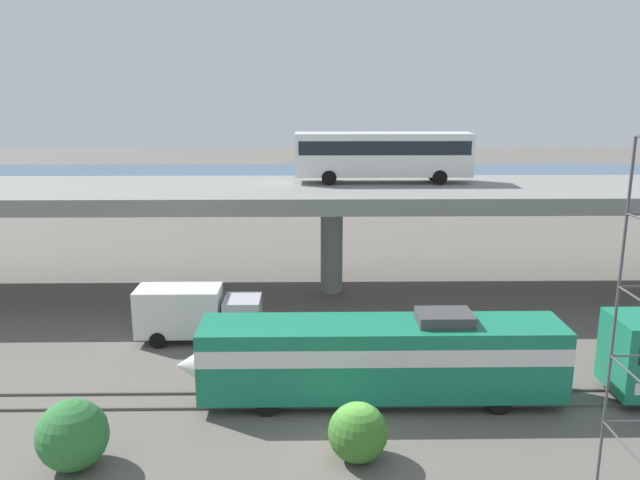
{
  "coord_description": "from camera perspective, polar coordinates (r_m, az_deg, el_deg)",
  "views": [
    {
      "loc": [
        -1.48,
        -22.35,
        13.72
      ],
      "look_at": [
        -0.85,
        16.6,
        4.45
      ],
      "focal_mm": 35.96,
      "sensor_mm": 36.0,
      "label": 1
    }
  ],
  "objects": [
    {
      "name": "harbor_water",
      "position": [
        101.3,
        -0.09,
        5.6
      ],
      "size": [
        140.0,
        36.0,
        0.01
      ],
      "primitive_type": "cube",
      "color": "#385B7A",
      "rests_on": "ground_plane"
    },
    {
      "name": "parked_car_1",
      "position": [
        81.17,
        -12.08,
        4.82
      ],
      "size": [
        4.24,
        1.86,
        1.5
      ],
      "color": "silver",
      "rests_on": "pier_parking_lot"
    },
    {
      "name": "parked_car_7",
      "position": [
        78.43,
        0.55,
        4.82
      ],
      "size": [
        4.55,
        1.94,
        1.5
      ],
      "color": "silver",
      "rests_on": "pier_parking_lot"
    },
    {
      "name": "parked_car_3",
      "position": [
        75.96,
        1.22,
        4.54
      ],
      "size": [
        4.63,
        1.83,
        1.5
      ],
      "color": "#9E998C",
      "rests_on": "pier_parking_lot"
    },
    {
      "name": "ground_plane",
      "position": [
        26.27,
        2.57,
        -18.11
      ],
      "size": [
        260.0,
        260.0,
        0.0
      ],
      "primitive_type": "plane",
      "color": "#605B54"
    },
    {
      "name": "parked_car_6",
      "position": [
        78.28,
        8.27,
        4.67
      ],
      "size": [
        4.13,
        1.92,
        1.5
      ],
      "color": "#0C4C26",
      "rests_on": "pier_parking_lot"
    },
    {
      "name": "rail_strip_near",
      "position": [
        29.08,
        2.17,
        -14.63
      ],
      "size": [
        110.0,
        0.12,
        0.12
      ],
      "primitive_type": "cube",
      "color": "#59544C",
      "rests_on": "ground_plane"
    },
    {
      "name": "parked_car_0",
      "position": [
        78.51,
        -5.51,
        4.77
      ],
      "size": [
        4.63,
        1.95,
        1.5
      ],
      "color": "#9E998C",
      "rests_on": "pier_parking_lot"
    },
    {
      "name": "rail_strip_far",
      "position": [
        30.36,
        2.02,
        -13.36
      ],
      "size": [
        110.0,
        0.12,
        0.12
      ],
      "primitive_type": "cube",
      "color": "#59544C",
      "rests_on": "ground_plane"
    },
    {
      "name": "service_truck_east",
      "position": [
        36.3,
        -11.04,
        -6.32
      ],
      "size": [
        6.8,
        2.46,
        3.04
      ],
      "color": "#B7B7BC",
      "rests_on": "ground_plane"
    },
    {
      "name": "shrub_left",
      "position": [
        26.18,
        -21.17,
        -15.88
      ],
      "size": [
        2.63,
        2.63,
        2.63
      ],
      "primitive_type": "sphere",
      "color": "#307637",
      "rests_on": "ground_plane"
    },
    {
      "name": "train_locomotive",
      "position": [
        28.86,
        3.88,
        -10.19
      ],
      "size": [
        17.08,
        3.04,
        4.18
      ],
      "rotation": [
        0.0,
        0.0,
        3.14
      ],
      "color": "#197A56",
      "rests_on": "ground_plane"
    },
    {
      "name": "parked_car_4",
      "position": [
        78.53,
        -11.58,
        4.56
      ],
      "size": [
        4.63,
        1.95,
        1.5
      ],
      "color": "silver",
      "rests_on": "pier_parking_lot"
    },
    {
      "name": "transit_bus_on_overpass",
      "position": [
        44.39,
        5.6,
        7.75
      ],
      "size": [
        12.0,
        2.68,
        3.4
      ],
      "rotation": [
        0.0,
        0.0,
        3.14
      ],
      "color": "silver",
      "rests_on": "highway_overpass"
    },
    {
      "name": "highway_overpass",
      "position": [
        42.96,
        1.06,
        3.96
      ],
      "size": [
        96.0,
        10.59,
        7.34
      ],
      "color": "gray",
      "rests_on": "ground_plane"
    },
    {
      "name": "pier_parking_lot",
      "position": [
        78.47,
        0.16,
        3.79
      ],
      "size": [
        56.36,
        11.06,
        1.27
      ],
      "primitive_type": "cube",
      "color": "gray",
      "rests_on": "ground_plane"
    },
    {
      "name": "shrub_right",
      "position": [
        25.11,
        3.38,
        -16.72
      ],
      "size": [
        2.26,
        2.26,
        2.26
      ],
      "primitive_type": "sphere",
      "color": "#387227",
      "rests_on": "ground_plane"
    },
    {
      "name": "parked_car_2",
      "position": [
        81.15,
        12.55,
        4.79
      ],
      "size": [
        4.32,
        1.99,
        1.5
      ],
      "rotation": [
        0.0,
        0.0,
        3.14
      ],
      "color": "#0C4C26",
      "rests_on": "pier_parking_lot"
    },
    {
      "name": "parked_car_5",
      "position": [
        78.78,
        -17.38,
        4.25
      ],
      "size": [
        4.08,
        1.93,
        1.5
      ],
      "rotation": [
        0.0,
        0.0,
        3.14
      ],
      "color": "#0C4C26",
      "rests_on": "pier_parking_lot"
    }
  ]
}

